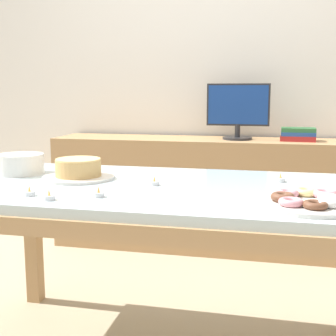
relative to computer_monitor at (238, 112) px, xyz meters
name	(u,v)px	position (x,y,z in m)	size (l,w,h in m)	color
wall_back	(217,65)	(-0.19, 0.30, 0.33)	(8.00, 0.10, 2.60)	white
dining_table	(162,207)	(-0.19, -1.45, -0.32)	(1.70, 0.89, 0.74)	silver
sideboard	(210,194)	(-0.19, 0.00, -0.58)	(2.20, 0.44, 0.78)	tan
computer_monitor	(238,112)	(0.00, 0.00, 0.00)	(0.42, 0.20, 0.38)	#262628
book_stack	(298,135)	(0.40, 0.00, -0.15)	(0.24, 0.17, 0.09)	maroon
cake_chocolate_round	(78,170)	(-0.56, -1.39, -0.19)	(0.30, 0.30, 0.09)	silver
pastry_platter	(308,201)	(0.36, -1.66, -0.22)	(0.35, 0.35, 0.04)	silver
plate_stack	(20,164)	(-0.87, -1.33, -0.19)	(0.21, 0.21, 0.09)	silver
tealight_right_edge	(280,179)	(0.28, -1.27, -0.22)	(0.04, 0.04, 0.04)	silver
tealight_near_cakes	(29,193)	(-0.60, -1.73, -0.22)	(0.04, 0.04, 0.04)	silver
tealight_left_edge	(99,194)	(-0.35, -1.70, -0.22)	(0.04, 0.04, 0.04)	silver
tealight_centre	(49,197)	(-0.50, -1.78, -0.22)	(0.04, 0.04, 0.04)	silver
tealight_near_front	(154,183)	(-0.21, -1.45, -0.22)	(0.04, 0.04, 0.04)	silver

